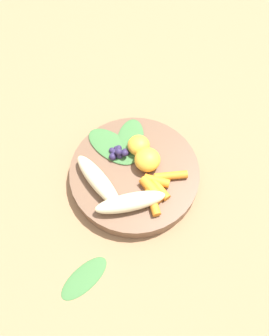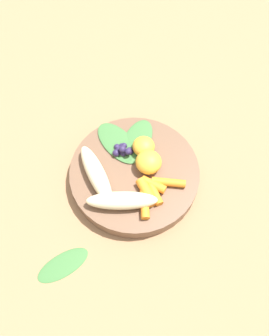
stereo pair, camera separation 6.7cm
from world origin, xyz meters
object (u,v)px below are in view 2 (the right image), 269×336
banana_peeled_right (96,173)px  bowl (134,174)px  banana_peeled_left (122,201)px  orange_segment_near (144,146)px  kale_leaf_stray (63,265)px

banana_peeled_right → bowl: bearing=76.1°
banana_peeled_left → banana_peeled_right: (-0.07, 0.01, 0.00)m
banana_peeled_left → orange_segment_near: 0.12m
orange_segment_near → kale_leaf_stray: size_ratio=0.45×
kale_leaf_stray → bowl: bearing=-158.0°
bowl → orange_segment_near: 0.06m
banana_peeled_right → orange_segment_near: 0.11m
kale_leaf_stray → banana_peeled_right: bearing=-140.9°
banana_peeled_left → orange_segment_near: size_ratio=2.94×
bowl → orange_segment_near: orange_segment_near is taller
orange_segment_near → kale_leaf_stray: orange_segment_near is taller
kale_leaf_stray → orange_segment_near: bearing=-155.4°
bowl → kale_leaf_stray: (0.03, -0.21, -0.01)m
banana_peeled_right → orange_segment_near: size_ratio=2.94×
banana_peeled_left → bowl: bearing=71.1°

